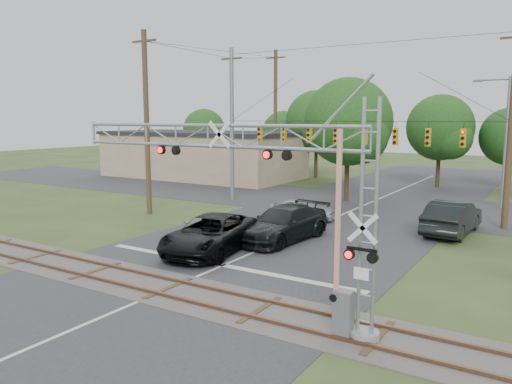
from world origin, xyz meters
The scene contains 14 objects.
ground centered at (0.00, 0.00, 0.00)m, with size 160.00×160.00×0.00m, color #2E3C1C.
road_main centered at (0.00, 10.00, 0.01)m, with size 14.00×90.00×0.02m, color #28282B.
road_cross centered at (0.00, 24.00, 0.01)m, with size 90.00×12.00×0.02m, color #28282B.
railroad_track centered at (0.00, 2.00, 0.03)m, with size 90.00×3.20×0.17m.
crossing_gantry centered at (4.34, 1.64, 4.34)m, with size 11.55×0.88×6.90m.
traffic_signal_span centered at (0.85, 20.00, 5.62)m, with size 19.34×0.36×11.50m.
pickup_black centered at (-1.81, 7.04, 0.87)m, with size 2.90×6.30×1.75m, color black.
car_dark centered at (0.02, 10.85, 0.89)m, with size 2.49×6.11×1.77m, color black.
sedan_silver centered at (-1.49, 16.07, 0.69)m, with size 1.62×4.04×1.38m, color #A7ABAE.
suv_dark centered at (7.17, 17.07, 0.93)m, with size 1.97×5.64×1.86m, color black.
commercial_building centered at (-21.07, 31.11, 2.46)m, with size 20.95×10.75×4.90m.
streetlight centered at (8.42, 27.18, 5.12)m, with size 2.44×0.25×9.15m.
utility_poles centered at (2.92, 23.45, 6.31)m, with size 26.59×27.28×13.63m.
treeline centered at (-0.82, 32.96, 5.35)m, with size 56.36×24.32×9.35m.
Camera 1 is at (12.20, -11.43, 6.34)m, focal length 35.00 mm.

